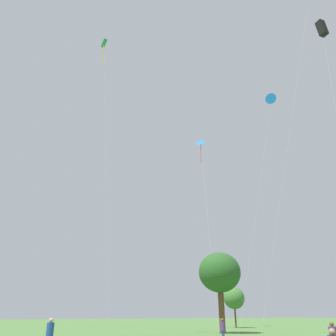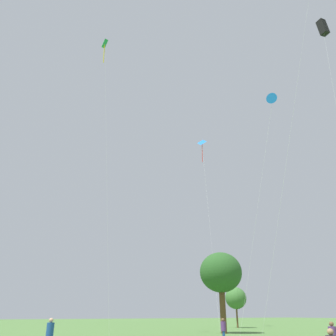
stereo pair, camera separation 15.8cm
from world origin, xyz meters
name	(u,v)px [view 1 (the left image)]	position (x,y,z in m)	size (l,w,h in m)	color
person_standing_2	(50,333)	(-4.04, 11.83, 1.02)	(0.39, 0.39, 1.76)	maroon
person_standing_4	(223,329)	(8.42, 13.33, 0.96)	(0.37, 0.37, 1.66)	#1E478C
kite_flying_0	(322,29)	(22.00, 9.79, 32.17)	(2.68, 0.89, 33.26)	silver
kite_flying_1	(272,100)	(17.65, 14.57, 24.04)	(4.19, 5.31, 24.76)	silver
kite_flying_2	(104,46)	(1.29, 26.30, 34.12)	(2.83, 1.61, 35.27)	silver
kite_flying_4	(201,145)	(23.53, 38.18, 29.99)	(5.25, 9.85, 31.33)	silver
park_tree_0	(234,298)	(27.46, 36.54, 4.14)	(3.18, 3.18, 5.75)	brown
park_tree_1	(220,273)	(16.27, 24.33, 6.23)	(4.72, 4.72, 8.51)	brown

